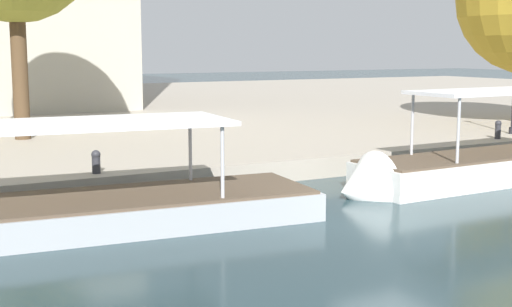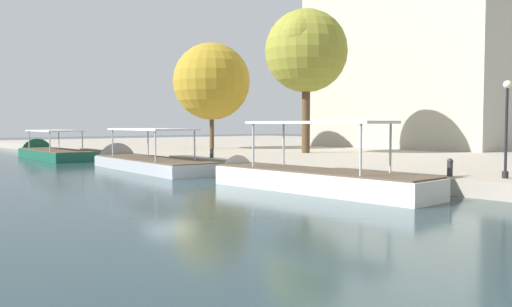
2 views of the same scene
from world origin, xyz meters
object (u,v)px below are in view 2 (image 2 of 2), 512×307
(mooring_bollard_1, at_px, (450,167))
(tree_0, at_px, (209,81))
(tour_boat_1, at_px, (144,165))
(tour_boat_2, at_px, (302,181))
(tour_boat_0, at_px, (51,155))
(lamp_post, at_px, (506,124))
(mooring_bollard_0, at_px, (212,152))
(tree_3, at_px, (305,50))

(mooring_bollard_1, distance_m, tree_0, 31.98)
(tour_boat_1, bearing_deg, tour_boat_2, -175.56)
(tour_boat_0, distance_m, lamp_post, 39.25)
(tour_boat_0, distance_m, tree_0, 16.16)
(tour_boat_1, relative_size, mooring_bollard_0, 19.04)
(tour_boat_0, bearing_deg, mooring_bollard_0, -164.01)
(tour_boat_1, distance_m, tree_3, 16.09)
(mooring_bollard_0, height_order, tree_0, tree_0)
(tree_3, bearing_deg, tree_0, -176.81)
(mooring_bollard_1, distance_m, tree_3, 21.81)
(tour_boat_0, bearing_deg, mooring_bollard_1, -169.51)
(tour_boat_2, relative_size, mooring_bollard_0, 17.32)
(tour_boat_0, distance_m, mooring_bollard_1, 37.06)
(tour_boat_0, distance_m, mooring_bollard_0, 19.58)
(lamp_post, relative_size, tree_0, 0.41)
(tour_boat_0, xyz_separation_m, tree_0, (6.68, 12.94, 7.02))
(tour_boat_0, relative_size, tree_3, 1.14)
(tour_boat_1, relative_size, tree_0, 1.38)
(mooring_bollard_0, distance_m, tree_0, 16.50)
(mooring_bollard_0, xyz_separation_m, tree_3, (-0.33, 9.56, 7.92))
(mooring_bollard_1, bearing_deg, tour_boat_0, -173.56)
(tour_boat_1, distance_m, mooring_bollard_0, 4.76)
(tour_boat_0, bearing_deg, tree_0, -113.25)
(lamp_post, bearing_deg, mooring_bollard_0, -176.74)
(tour_boat_0, xyz_separation_m, tree_3, (18.81, 13.61, 8.76))
(tour_boat_1, bearing_deg, lamp_post, -162.56)
(tour_boat_2, distance_m, mooring_bollard_1, 6.66)
(lamp_post, bearing_deg, tree_3, 157.11)
(tour_boat_1, height_order, tree_3, tree_3)
(mooring_bollard_1, bearing_deg, mooring_bollard_0, -179.65)
(mooring_bollard_1, height_order, lamp_post, lamp_post)
(mooring_bollard_1, bearing_deg, tree_3, 152.28)
(mooring_bollard_0, xyz_separation_m, tree_0, (-12.46, 8.89, 6.17))
(mooring_bollard_0, xyz_separation_m, mooring_bollard_1, (17.67, 0.11, 0.04))
(tour_boat_2, relative_size, tree_3, 1.10)
(tour_boat_2, xyz_separation_m, mooring_bollard_0, (-12.45, 3.95, 0.74))
(tree_0, bearing_deg, lamp_post, -13.59)
(mooring_bollard_0, distance_m, tree_3, 12.42)
(mooring_bollard_0, bearing_deg, tree_3, 92.00)
(tour_boat_0, relative_size, mooring_bollard_0, 17.91)
(tour_boat_0, distance_m, tree_3, 24.82)
(tour_boat_0, xyz_separation_m, mooring_bollard_1, (36.81, 4.16, 0.89))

